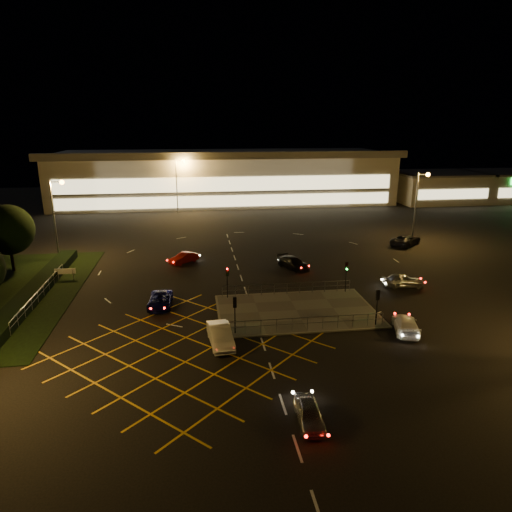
{
  "coord_description": "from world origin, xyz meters",
  "views": [
    {
      "loc": [
        -6.97,
        -39.87,
        16.6
      ],
      "look_at": [
        -0.11,
        9.64,
        2.0
      ],
      "focal_mm": 32.0,
      "sensor_mm": 36.0,
      "label": 1
    }
  ],
  "objects": [
    {
      "name": "ground",
      "position": [
        0.0,
        0.0,
        0.0
      ],
      "size": [
        180.0,
        180.0,
        0.0
      ],
      "primitive_type": "plane",
      "color": "black",
      "rests_on": "ground"
    },
    {
      "name": "pedestrian_island",
      "position": [
        2.0,
        -2.0,
        0.06
      ],
      "size": [
        14.0,
        9.0,
        0.12
      ],
      "primitive_type": "cube",
      "color": "#4C4944",
      "rests_on": "ground"
    },
    {
      "name": "hedge",
      "position": [
        -23.0,
        6.0,
        0.5
      ],
      "size": [
        2.0,
        26.0,
        1.0
      ],
      "primitive_type": "cube",
      "color": "black",
      "rests_on": "ground"
    },
    {
      "name": "supermarket",
      "position": [
        0.0,
        61.95,
        5.31
      ],
      "size": [
        72.0,
        26.5,
        10.5
      ],
      "color": "beige",
      "rests_on": "ground"
    },
    {
      "name": "retail_unit_a",
      "position": [
        46.0,
        53.97,
        3.21
      ],
      "size": [
        18.8,
        14.8,
        6.35
      ],
      "color": "beige",
      "rests_on": "ground"
    },
    {
      "name": "retail_unit_b",
      "position": [
        62.0,
        53.96,
        3.22
      ],
      "size": [
        14.8,
        14.8,
        6.35
      ],
      "color": "beige",
      "rests_on": "ground"
    },
    {
      "name": "streetlight_nw",
      "position": [
        -23.56,
        18.0,
        6.56
      ],
      "size": [
        1.78,
        0.56,
        10.03
      ],
      "color": "slate",
      "rests_on": "ground"
    },
    {
      "name": "streetlight_ne",
      "position": [
        24.44,
        20.0,
        6.56
      ],
      "size": [
        1.78,
        0.56,
        10.03
      ],
      "color": "slate",
      "rests_on": "ground"
    },
    {
      "name": "streetlight_far_left",
      "position": [
        -9.56,
        48.0,
        6.56
      ],
      "size": [
        1.78,
        0.56,
        10.03
      ],
      "color": "slate",
      "rests_on": "ground"
    },
    {
      "name": "streetlight_far_right",
      "position": [
        30.44,
        50.0,
        6.56
      ],
      "size": [
        1.78,
        0.56,
        10.03
      ],
      "color": "slate",
      "rests_on": "ground"
    },
    {
      "name": "signal_sw",
      "position": [
        -4.0,
        -5.99,
        2.37
      ],
      "size": [
        0.28,
        0.3,
        3.15
      ],
      "rotation": [
        0.0,
        0.0,
        3.14
      ],
      "color": "black",
      "rests_on": "pedestrian_island"
    },
    {
      "name": "signal_se",
      "position": [
        8.0,
        -5.99,
        2.37
      ],
      "size": [
        0.28,
        0.3,
        3.15
      ],
      "rotation": [
        0.0,
        0.0,
        3.14
      ],
      "color": "black",
      "rests_on": "pedestrian_island"
    },
    {
      "name": "signal_nw",
      "position": [
        -4.0,
        1.99,
        2.37
      ],
      "size": [
        0.28,
        0.3,
        3.15
      ],
      "color": "black",
      "rests_on": "pedestrian_island"
    },
    {
      "name": "signal_ne",
      "position": [
        8.0,
        1.99,
        2.37
      ],
      "size": [
        0.28,
        0.3,
        3.15
      ],
      "color": "black",
      "rests_on": "pedestrian_island"
    },
    {
      "name": "tree_c",
      "position": [
        -28.0,
        14.0,
        4.95
      ],
      "size": [
        5.76,
        5.76,
        7.84
      ],
      "color": "black",
      "rests_on": "ground"
    },
    {
      "name": "car_near_silver",
      "position": [
        -0.85,
        -17.95,
        0.61
      ],
      "size": [
        1.61,
        3.64,
        1.22
      ],
      "primitive_type": "imported",
      "rotation": [
        0.0,
        0.0,
        6.23
      ],
      "color": "#B7BBBF",
      "rests_on": "ground"
    },
    {
      "name": "car_queue_white",
      "position": [
        -5.29,
        -7.56,
        0.76
      ],
      "size": [
        2.06,
        4.73,
        1.51
      ],
      "primitive_type": "imported",
      "rotation": [
        0.0,
        0.0,
        0.1
      ],
      "color": "silver",
      "rests_on": "ground"
    },
    {
      "name": "car_left_blue",
      "position": [
        -10.42,
        0.84,
        0.63
      ],
      "size": [
        2.31,
        4.66,
        1.27
      ],
      "primitive_type": "imported",
      "rotation": [
        0.0,
        0.0,
        6.24
      ],
      "color": "#0C0E4D",
      "rests_on": "ground"
    },
    {
      "name": "car_far_dkgrey",
      "position": [
        4.5,
        10.7,
        0.67
      ],
      "size": [
        3.82,
        4.92,
        1.33
      ],
      "primitive_type": "imported",
      "rotation": [
        0.0,
        0.0,
        0.5
      ],
      "color": "black",
      "rests_on": "ground"
    },
    {
      "name": "car_right_silver",
      "position": [
        14.56,
        2.77,
        0.72
      ],
      "size": [
        4.36,
        2.1,
        1.44
      ],
      "primitive_type": "imported",
      "rotation": [
        0.0,
        0.0,
        1.47
      ],
      "color": "#A6A9AD",
      "rests_on": "ground"
    },
    {
      "name": "car_circ_red",
      "position": [
        -8.41,
        14.65,
        0.63
      ],
      "size": [
        3.79,
        3.53,
        1.27
      ],
      "primitive_type": "imported",
      "rotation": [
        0.0,
        0.0,
        5.42
      ],
      "color": "maroon",
      "rests_on": "ground"
    },
    {
      "name": "car_east_grey",
      "position": [
        22.58,
        19.08,
        0.78
      ],
      "size": [
        5.9,
        5.61,
        1.55
      ],
      "primitive_type": "imported",
      "rotation": [
        0.0,
        0.0,
        2.29
      ],
      "color": "black",
      "rests_on": "ground"
    },
    {
      "name": "car_approach_white",
      "position": [
        10.0,
        -7.43,
        0.65
      ],
      "size": [
        3.03,
        4.83,
        1.3
      ],
      "primitive_type": "imported",
      "rotation": [
        0.0,
        0.0,
        2.85
      ],
      "color": "silver",
      "rests_on": "ground"
    }
  ]
}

